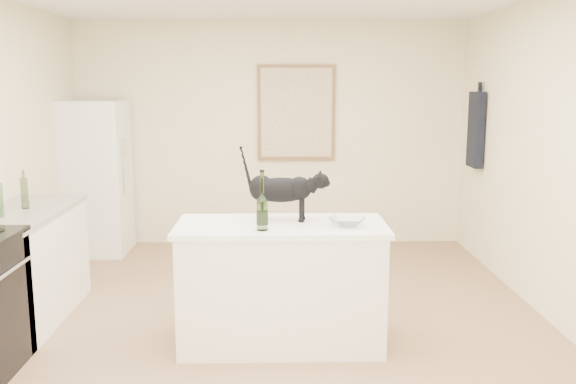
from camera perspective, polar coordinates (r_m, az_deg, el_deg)
The scene contains 17 objects.
floor at distance 4.89m, azimuth -1.84°, elevation -12.74°, with size 5.50×5.50×0.00m, color #916E4D.
wall_back at distance 7.28m, azimuth -1.61°, elevation 5.34°, with size 4.50×4.50×0.00m, color beige.
wall_front at distance 1.86m, azimuth -3.18°, elevation -8.45°, with size 4.50×4.50×0.00m, color beige.
wall_right at distance 5.04m, azimuth 24.59°, elevation 2.39°, with size 5.50×5.50×0.00m, color beige.
island_base at distance 4.55m, azimuth -0.63°, elevation -8.70°, with size 1.44×0.67×0.86m, color white.
island_top at distance 4.43m, azimuth -0.64°, elevation -3.18°, with size 1.50×0.70×0.04m, color white.
left_cabinets at distance 5.42m, azimuth -23.06°, elevation -6.45°, with size 0.60×1.40×0.86m, color white.
left_countertop at distance 5.31m, azimuth -23.39°, elevation -1.78°, with size 0.62×1.44×0.04m, color gray.
fridge at distance 7.23m, azimuth -17.28°, elevation 1.27°, with size 0.68×0.68×1.70m, color white.
artwork_frame at distance 7.24m, azimuth 0.77°, elevation 7.30°, with size 0.90×0.03×1.10m, color brown.
artwork_canvas at distance 7.22m, azimuth 0.78°, elevation 7.29°, with size 0.82×0.00×1.02m, color beige.
hanging_garment at distance 6.91m, azimuth 16.89°, elevation 5.50°, with size 0.08×0.34×0.80m, color black.
black_cat at distance 4.49m, azimuth -0.65°, elevation -0.10°, with size 0.57×0.17×0.40m, color black, non-canonical shape.
wine_bottle at distance 4.19m, azimuth -2.39°, elevation -1.10°, with size 0.08×0.08×0.36m, color #2E5421.
glass_bowl at distance 4.36m, azimuth 5.45°, elevation -2.74°, with size 0.25×0.25×0.06m, color white.
fridge_paper at distance 7.08m, azimuth -14.76°, elevation 3.90°, with size 0.01×0.15×0.19m, color beige.
counter_bottle_cluster at distance 5.22m, azimuth -24.05°, elevation -0.39°, with size 0.12×0.38×0.26m.
Camera 1 is at (0.07, -4.51, 1.89)m, focal length 38.66 mm.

